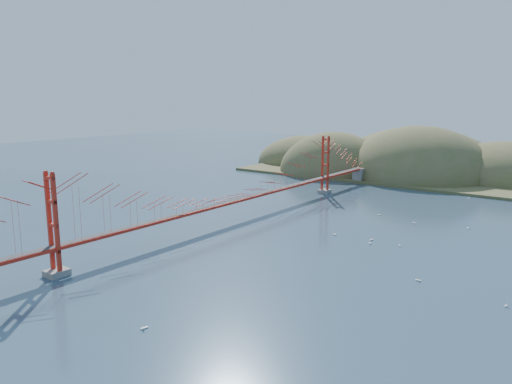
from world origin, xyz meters
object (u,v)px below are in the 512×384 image
Objects in this scene: sailboat_2 at (418,280)px; sailboat_1 at (400,245)px; sailboat_0 at (335,234)px; bridge at (231,178)px.

sailboat_1 is at bearing 119.84° from sailboat_2.
sailboat_2 is 1.04× the size of sailboat_0.
bridge is at bearing 166.77° from sailboat_2.
sailboat_0 is at bearing 10.29° from bridge.
bridge is 168.34× the size of sailboat_1.
bridge is at bearing -172.43° from sailboat_1.
sailboat_2 reaches higher than sailboat_1.
bridge is 34.12m from sailboat_2.
sailboat_0 is (-15.79, 10.69, -0.00)m from sailboat_2.
sailboat_2 is at bearing -60.16° from sailboat_1.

